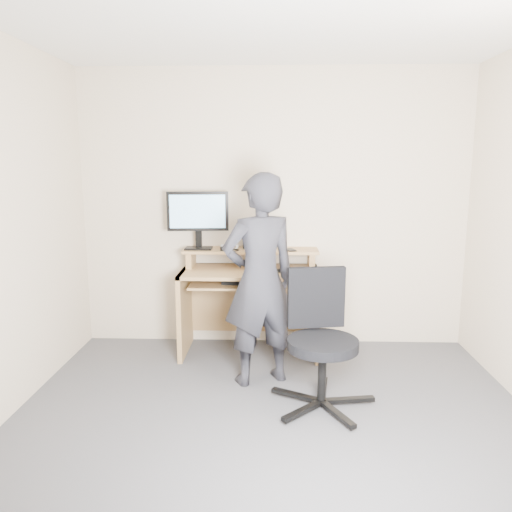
# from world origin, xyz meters

# --- Properties ---
(ground) EXTENTS (3.50, 3.50, 0.00)m
(ground) POSITION_xyz_m (0.00, 0.00, 0.00)
(ground) COLOR #56575B
(ground) RESTS_ON ground
(back_wall) EXTENTS (3.50, 0.02, 2.50)m
(back_wall) POSITION_xyz_m (0.00, 1.75, 1.25)
(back_wall) COLOR beige
(back_wall) RESTS_ON ground
(ceiling) EXTENTS (3.50, 3.50, 0.02)m
(ceiling) POSITION_xyz_m (0.00, 0.00, 2.50)
(ceiling) COLOR white
(ceiling) RESTS_ON back_wall
(desk) EXTENTS (1.20, 0.60, 0.91)m
(desk) POSITION_xyz_m (-0.20, 1.53, 0.55)
(desk) COLOR tan
(desk) RESTS_ON ground
(monitor) EXTENTS (0.54, 0.15, 0.51)m
(monitor) POSITION_xyz_m (-0.66, 1.57, 1.22)
(monitor) COLOR black
(monitor) RESTS_ON desk
(external_drive) EXTENTS (0.09, 0.14, 0.20)m
(external_drive) POSITION_xyz_m (-0.23, 1.64, 1.01)
(external_drive) COLOR black
(external_drive) RESTS_ON desk
(travel_mug) EXTENTS (0.09, 0.09, 0.20)m
(travel_mug) POSITION_xyz_m (-0.10, 1.58, 1.01)
(travel_mug) COLOR silver
(travel_mug) RESTS_ON desk
(smartphone) EXTENTS (0.11, 0.14, 0.01)m
(smartphone) POSITION_xyz_m (0.15, 1.54, 0.92)
(smartphone) COLOR black
(smartphone) RESTS_ON desk
(charger) EXTENTS (0.05, 0.04, 0.03)m
(charger) POSITION_xyz_m (-0.44, 1.50, 0.93)
(charger) COLOR black
(charger) RESTS_ON desk
(headphones) EXTENTS (0.16, 0.16, 0.06)m
(headphones) POSITION_xyz_m (-0.39, 1.66, 0.92)
(headphones) COLOR silver
(headphones) RESTS_ON desk
(keyboard) EXTENTS (0.48, 0.24, 0.03)m
(keyboard) POSITION_xyz_m (-0.20, 1.36, 0.67)
(keyboard) COLOR black
(keyboard) RESTS_ON desk
(mouse) EXTENTS (0.11, 0.09, 0.04)m
(mouse) POSITION_xyz_m (0.07, 1.35, 0.77)
(mouse) COLOR black
(mouse) RESTS_ON desk
(office_chair) EXTENTS (0.73, 0.73, 0.92)m
(office_chair) POSITION_xyz_m (0.33, 0.52, 0.50)
(office_chair) COLOR black
(office_chair) RESTS_ON ground
(person) EXTENTS (0.69, 0.59, 1.60)m
(person) POSITION_xyz_m (-0.10, 0.85, 0.80)
(person) COLOR black
(person) RESTS_ON ground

